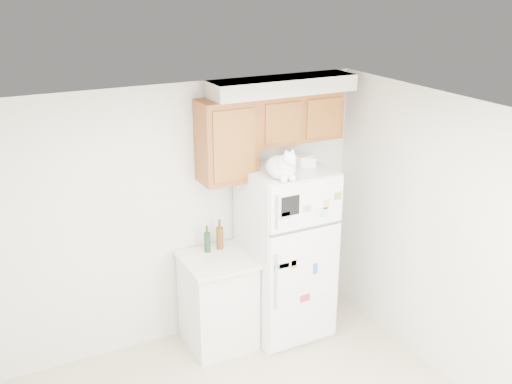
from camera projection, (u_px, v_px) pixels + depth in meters
room_shell at (273, 248)px, 3.99m from camera, size 3.84×4.04×2.52m
refrigerator at (286, 252)px, 5.79m from camera, size 0.76×0.78×1.70m
base_counter at (218, 300)px, 5.69m from camera, size 0.64×0.64×0.92m
cat at (283, 167)px, 5.19m from camera, size 0.30×0.43×0.31m
storage_box_back at (303, 160)px, 5.58m from camera, size 0.20×0.17×0.10m
storage_box_front at (307, 161)px, 5.56m from camera, size 0.18×0.15×0.09m
bottle_green at (207, 239)px, 5.60m from camera, size 0.06×0.06×0.26m
bottle_amber at (220, 234)px, 5.66m from camera, size 0.07×0.07×0.30m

